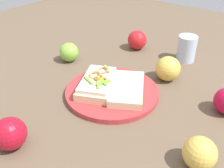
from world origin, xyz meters
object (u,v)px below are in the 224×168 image
object	(u,v)px
plate	(112,92)
apple_3	(10,134)
apple_1	(168,69)
apple_2	(69,52)
sandwich	(98,83)
apple_5	(200,153)
drinking_glass	(187,48)
bread_slice_side	(127,88)
apple_0	(137,40)

from	to	relation	value
plate	apple_3	world-z (taller)	apple_3
apple_1	apple_2	xyz separation A→B (m)	(0.10, -0.34, -0.01)
sandwich	apple_1	world-z (taller)	apple_1
plate	apple_5	bearing A→B (deg)	72.22
sandwich	apple_2	distance (m)	0.23
plate	drinking_glass	xyz separation A→B (m)	(-0.34, 0.08, 0.04)
apple_2	apple_3	size ratio (longest dim) A/B	0.91
sandwich	apple_1	bearing A→B (deg)	-58.90
bread_slice_side	drinking_glass	bearing A→B (deg)	-37.18
sandwich	drinking_glass	world-z (taller)	drinking_glass
plate	apple_0	xyz separation A→B (m)	(-0.31, -0.12, 0.03)
sandwich	drinking_glass	size ratio (longest dim) A/B	1.99
drinking_glass	apple_3	bearing A→B (deg)	-11.25
plate	sandwich	size ratio (longest dim) A/B	1.48
plate	apple_0	world-z (taller)	apple_0
sandwich	apple_1	xyz separation A→B (m)	(-0.19, 0.13, 0.01)
plate	bread_slice_side	distance (m)	0.05
apple_2	apple_3	xyz separation A→B (m)	(0.38, 0.20, 0.00)
apple_1	apple_5	distance (m)	0.35
bread_slice_side	apple_5	distance (m)	0.29
sandwich	apple_0	world-z (taller)	apple_0
apple_0	apple_5	size ratio (longest dim) A/B	1.06
plate	apple_1	distance (m)	0.20
plate	bread_slice_side	xyz separation A→B (m)	(-0.02, 0.04, 0.02)
sandwich	bread_slice_side	distance (m)	0.09
sandwich	apple_3	distance (m)	0.29
plate	apple_1	size ratio (longest dim) A/B	3.47
bread_slice_side	apple_0	bearing A→B (deg)	-2.40
apple_0	apple_3	xyz separation A→B (m)	(0.62, 0.07, 0.00)
sandwich	drinking_glass	bearing A→B (deg)	-43.45
apple_3	apple_2	bearing A→B (deg)	-151.71
apple_3	drinking_glass	world-z (taller)	drinking_glass
apple_1	apple_5	bearing A→B (deg)	38.26
apple_1	apple_3	xyz separation A→B (m)	(0.48, -0.14, -0.00)
apple_0	apple_1	size ratio (longest dim) A/B	0.95
sandwich	apple_5	world-z (taller)	apple_5
apple_1	apple_3	bearing A→B (deg)	-16.26
bread_slice_side	apple_3	xyz separation A→B (m)	(0.32, -0.09, 0.01)
bread_slice_side	apple_3	bearing A→B (deg)	133.68
apple_5	drinking_glass	world-z (taller)	drinking_glass
apple_0	drinking_glass	world-z (taller)	drinking_glass
plate	apple_5	world-z (taller)	apple_5
apple_0	apple_3	size ratio (longest dim) A/B	1.00
bread_slice_side	drinking_glass	world-z (taller)	drinking_glass
apple_5	bread_slice_side	bearing A→B (deg)	-113.78
apple_2	plate	bearing A→B (deg)	73.75
apple_0	drinking_glass	size ratio (longest dim) A/B	0.81
bread_slice_side	plate	bearing A→B (deg)	84.89
drinking_glass	apple_0	bearing A→B (deg)	-82.47
apple_0	drinking_glass	xyz separation A→B (m)	(-0.03, 0.19, 0.01)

